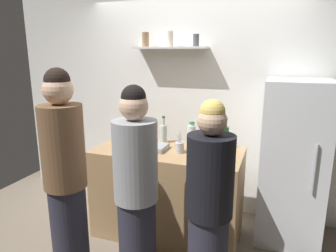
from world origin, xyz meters
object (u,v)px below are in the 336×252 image
water_bottle_plastic (192,134)px  person_blonde (209,210)px  baking_pan (150,147)px  person_grey_hoodie (136,194)px  person_brown_jacket (66,180)px  refrigerator (292,163)px  utensil_holder (179,147)px  wine_bottle_green_glass (225,137)px  wine_bottle_pale_glass (164,133)px

water_bottle_plastic → person_blonde: 1.16m
baking_pan → water_bottle_plastic: (0.35, 0.30, 0.09)m
person_blonde → baking_pan: bearing=-172.6°
person_grey_hoodie → person_brown_jacket: bearing=124.7°
refrigerator → utensil_holder: refrigerator is taller
refrigerator → person_blonde: refrigerator is taller
wine_bottle_green_glass → person_brown_jacket: (-1.08, -1.17, -0.16)m
water_bottle_plastic → refrigerator: bearing=5.3°
person_grey_hoodie → person_brown_jacket: size_ratio=0.94×
wine_bottle_green_glass → person_grey_hoodie: 1.21m
person_blonde → wine_bottle_green_glass: bearing=145.0°
wine_bottle_green_glass → person_blonde: person_blonde is taller
wine_bottle_green_glass → person_grey_hoodie: (-0.50, -1.08, -0.23)m
person_grey_hoodie → wine_bottle_green_glass: bearing=1.5°
baking_pan → person_brown_jacket: size_ratio=0.19×
refrigerator → baking_pan: (-1.38, -0.40, 0.14)m
wine_bottle_pale_glass → person_blonde: 1.28m
wine_bottle_green_glass → person_brown_jacket: 1.60m
wine_bottle_pale_glass → water_bottle_plastic: (0.31, 0.03, 0.00)m
refrigerator → wine_bottle_green_glass: 0.71m
refrigerator → person_blonde: bearing=-117.5°
utensil_holder → wine_bottle_pale_glass: (-0.27, 0.27, 0.05)m
refrigerator → person_grey_hoodie: 1.65m
water_bottle_plastic → person_grey_hoodie: person_grey_hoodie is taller
wine_bottle_green_glass → water_bottle_plastic: wine_bottle_green_glass is taller
wine_bottle_green_glass → person_brown_jacket: person_brown_jacket is taller
person_grey_hoodie → person_brown_jacket: 0.60m
baking_pan → person_grey_hoodie: bearing=-74.6°
person_brown_jacket → person_blonde: bearing=-178.4°
baking_pan → utensil_holder: bearing=-0.3°
person_blonde → person_grey_hoodie: bearing=-125.7°
wine_bottle_green_glass → person_blonde: 1.09m
baking_pan → utensil_holder: 0.32m
person_grey_hoodie → person_brown_jacket: (-0.59, -0.09, 0.07)m
wine_bottle_green_glass → water_bottle_plastic: size_ratio=1.27×
wine_bottle_pale_glass → person_grey_hoodie: 1.08m
person_blonde → wine_bottle_pale_glass: bearing=177.0°
utensil_holder → water_bottle_plastic: size_ratio=0.88×
utensil_holder → person_brown_jacket: size_ratio=0.12×
baking_pan → water_bottle_plastic: size_ratio=1.36×
wine_bottle_green_glass → wine_bottle_pale_glass: 0.66m
baking_pan → person_blonde: size_ratio=0.21×
person_brown_jacket → person_blonde: size_ratio=1.12×
refrigerator → utensil_holder: bearing=-159.5°
utensil_holder → person_grey_hoodie: size_ratio=0.13×
utensil_holder → person_grey_hoodie: 0.80m
wine_bottle_pale_glass → person_blonde: size_ratio=0.18×
utensil_holder → person_grey_hoodie: person_grey_hoodie is taller
baking_pan → utensil_holder: size_ratio=1.54×
baking_pan → person_brown_jacket: person_brown_jacket is taller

